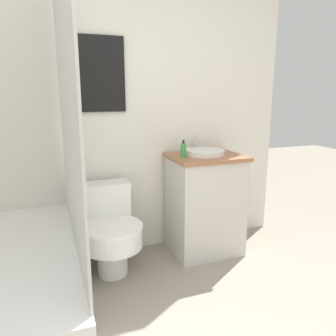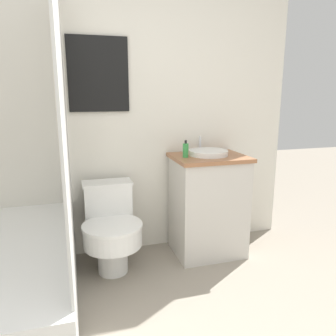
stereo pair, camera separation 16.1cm
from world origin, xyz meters
name	(u,v)px [view 1 (the left image)]	position (x,y,z in m)	size (l,w,h in m)	color
wall_back	(108,100)	(0.00, 2.07, 1.25)	(3.01, 0.07, 2.50)	silver
shower_area	(22,281)	(-0.66, 1.31, 0.28)	(0.66, 1.47, 1.98)	white
toilet	(110,228)	(-0.09, 1.75, 0.34)	(0.43, 0.57, 0.64)	white
vanity	(205,204)	(0.71, 1.79, 0.41)	(0.58, 0.47, 0.83)	beige
sink	(205,152)	(0.71, 1.82, 0.85)	(0.31, 0.35, 0.13)	white
soap_bottle	(183,150)	(0.51, 1.78, 0.88)	(0.04, 0.04, 0.13)	green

